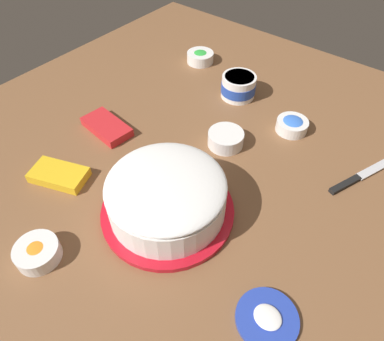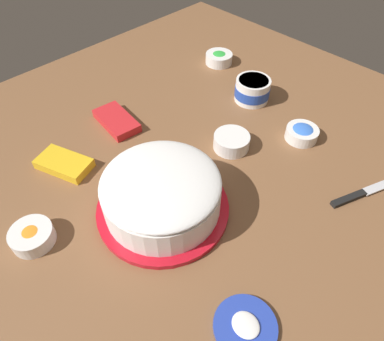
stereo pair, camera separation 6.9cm
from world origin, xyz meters
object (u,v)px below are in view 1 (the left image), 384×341
at_px(spreading_knife, 358,177).
at_px(sprinkle_bowl_rainbow, 225,138).
at_px(candy_box_upper, 59,175).
at_px(sprinkle_bowl_blue, 292,125).
at_px(sprinkle_bowl_orange, 37,252).
at_px(candy_box_lower, 107,127).
at_px(frosting_tub, 238,86).
at_px(frosting_tub_lid, 267,318).
at_px(frosted_cake, 167,198).
at_px(sprinkle_bowl_green, 200,57).

bearing_deg(spreading_knife, sprinkle_bowl_rainbow, -162.97).
bearing_deg(candy_box_upper, sprinkle_bowl_blue, 34.74).
relative_size(sprinkle_bowl_orange, candy_box_lower, 0.62).
bearing_deg(sprinkle_bowl_orange, sprinkle_bowl_rainbow, 78.95).
xyz_separation_m(frosting_tub, frosting_tub_lid, (0.44, -0.57, -0.03)).
height_order(frosted_cake, spreading_knife, frosted_cake).
distance_m(spreading_knife, sprinkle_bowl_blue, 0.24).
height_order(frosted_cake, candy_box_lower, frosted_cake).
bearing_deg(sprinkle_bowl_green, frosting_tub_lid, -44.68).
xyz_separation_m(sprinkle_bowl_blue, candy_box_upper, (-0.38, -0.54, -0.01)).
xyz_separation_m(sprinkle_bowl_orange, candy_box_upper, (-0.15, 0.17, -0.01)).
bearing_deg(frosting_tub, sprinkle_bowl_orange, -90.27).
xyz_separation_m(sprinkle_bowl_rainbow, sprinkle_bowl_blue, (0.12, 0.17, -0.00)).
bearing_deg(candy_box_upper, sprinkle_bowl_orange, -68.08).
bearing_deg(spreading_knife, frosting_tub, 165.79).
xyz_separation_m(spreading_knife, sprinkle_bowl_green, (-0.67, 0.21, 0.01)).
bearing_deg(frosting_tub_lid, frosting_tub, 127.87).
relative_size(sprinkle_bowl_orange, sprinkle_bowl_blue, 1.03).
relative_size(frosted_cake, sprinkle_bowl_blue, 3.42).
height_order(frosting_tub, sprinkle_bowl_orange, frosting_tub).
height_order(frosting_tub, sprinkle_bowl_rainbow, frosting_tub).
bearing_deg(sprinkle_bowl_green, candy_box_upper, -84.08).
bearing_deg(sprinkle_bowl_green, frosted_cake, -58.68).
bearing_deg(frosted_cake, sprinkle_bowl_orange, -117.60).
distance_m(frosting_tub, candy_box_lower, 0.44).
height_order(frosted_cake, candy_box_upper, frosted_cake).
height_order(frosting_tub_lid, sprinkle_bowl_green, sprinkle_bowl_green).
height_order(frosted_cake, frosting_tub_lid, frosted_cake).
bearing_deg(sprinkle_bowl_orange, frosted_cake, 62.40).
height_order(sprinkle_bowl_green, candy_box_lower, sprinkle_bowl_green).
distance_m(sprinkle_bowl_green, candy_box_lower, 0.48).
xyz_separation_m(sprinkle_bowl_orange, sprinkle_bowl_blue, (0.22, 0.71, -0.00)).
height_order(sprinkle_bowl_orange, candy_box_lower, sprinkle_bowl_orange).
distance_m(frosting_tub, sprinkle_bowl_blue, 0.22).
bearing_deg(sprinkle_bowl_orange, candy_box_lower, 118.38).
height_order(frosting_tub, sprinkle_bowl_blue, frosting_tub).
relative_size(frosted_cake, sprinkle_bowl_rainbow, 3.13).
xyz_separation_m(spreading_knife, candy_box_lower, (-0.65, -0.27, 0.01)).
distance_m(frosting_tub_lid, sprinkle_bowl_blue, 0.57).
xyz_separation_m(sprinkle_bowl_blue, candy_box_lower, (-0.42, -0.34, -0.01)).
xyz_separation_m(frosting_tub_lid, sprinkle_bowl_orange, (-0.45, -0.19, 0.01)).
height_order(sprinkle_bowl_rainbow, candy_box_lower, sprinkle_bowl_rainbow).
relative_size(frosting_tub, candy_box_upper, 0.79).
relative_size(frosting_tub_lid, sprinkle_bowl_orange, 1.27).
bearing_deg(sprinkle_bowl_green, sprinkle_bowl_blue, -17.42).
distance_m(frosting_tub, spreading_knife, 0.46).
distance_m(sprinkle_bowl_green, candy_box_upper, 0.69).
bearing_deg(candy_box_upper, frosted_cake, -2.74).
bearing_deg(frosting_tub, spreading_knife, -14.21).
height_order(spreading_knife, candy_box_lower, candy_box_lower).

